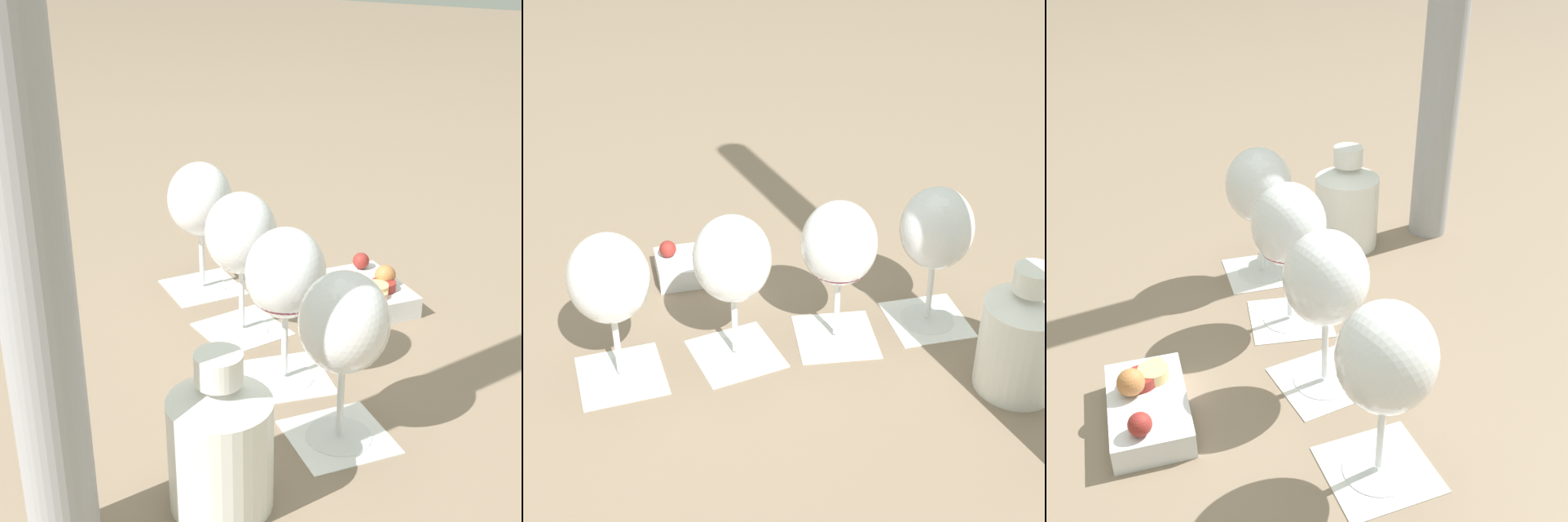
% 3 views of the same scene
% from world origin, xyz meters
% --- Properties ---
extents(ground_plane, '(8.00, 8.00, 0.00)m').
position_xyz_m(ground_plane, '(0.00, 0.00, 0.00)').
color(ground_plane, '#7F6B56').
extents(tasting_card_0, '(0.15, 0.15, 0.00)m').
position_xyz_m(tasting_card_0, '(-0.17, 0.12, 0.00)').
color(tasting_card_0, white).
rests_on(tasting_card_0, ground_plane).
extents(tasting_card_1, '(0.15, 0.15, 0.00)m').
position_xyz_m(tasting_card_1, '(-0.06, 0.05, 0.00)').
color(tasting_card_1, white).
rests_on(tasting_card_1, ground_plane).
extents(tasting_card_2, '(0.14, 0.14, 0.00)m').
position_xyz_m(tasting_card_2, '(0.05, -0.03, 0.00)').
color(tasting_card_2, white).
rests_on(tasting_card_2, ground_plane).
extents(tasting_card_3, '(0.15, 0.15, 0.00)m').
position_xyz_m(tasting_card_3, '(0.17, -0.12, 0.00)').
color(tasting_card_3, white).
rests_on(tasting_card_3, ground_plane).
extents(wine_glass_0, '(0.10, 0.10, 0.20)m').
position_xyz_m(wine_glass_0, '(-0.17, 0.12, 0.14)').
color(wine_glass_0, white).
rests_on(wine_glass_0, tasting_card_0).
extents(wine_glass_1, '(0.10, 0.10, 0.20)m').
position_xyz_m(wine_glass_1, '(-0.06, 0.05, 0.14)').
color(wine_glass_1, white).
rests_on(wine_glass_1, tasting_card_1).
extents(wine_glass_2, '(0.10, 0.10, 0.20)m').
position_xyz_m(wine_glass_2, '(0.05, -0.03, 0.14)').
color(wine_glass_2, white).
rests_on(wine_glass_2, tasting_card_2).
extents(wine_glass_3, '(0.10, 0.10, 0.20)m').
position_xyz_m(wine_glass_3, '(0.17, -0.12, 0.14)').
color(wine_glass_3, white).
rests_on(wine_glass_3, tasting_card_3).
extents(ceramic_vase, '(0.10, 0.10, 0.17)m').
position_xyz_m(ceramic_vase, '(-0.11, 0.28, 0.07)').
color(ceramic_vase, white).
rests_on(ceramic_vase, ground_plane).
extents(snack_dish, '(0.16, 0.15, 0.06)m').
position_xyz_m(snack_dish, '(-0.07, -0.20, 0.02)').
color(snack_dish, silver).
rests_on(snack_dish, ground_plane).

